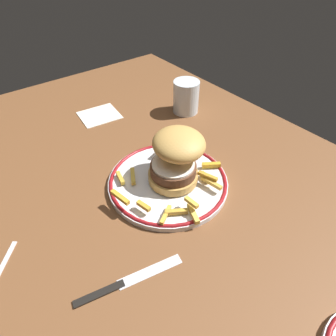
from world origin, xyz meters
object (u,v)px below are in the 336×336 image
(dinner_plate, at_px, (168,181))
(burger, at_px, (176,156))
(water_glass, at_px, (186,99))
(knife, at_px, (121,284))
(napkin, at_px, (99,115))

(dinner_plate, distance_m, burger, 0.06)
(water_glass, relative_size, knife, 0.52)
(dinner_plate, relative_size, burger, 1.97)
(knife, xyz_separation_m, napkin, (-0.48, 0.21, -0.00))
(water_glass, xyz_separation_m, knife, (0.34, -0.43, -0.04))
(dinner_plate, relative_size, knife, 1.43)
(knife, bearing_deg, water_glass, 128.78)
(knife, bearing_deg, burger, 120.78)
(dinner_plate, xyz_separation_m, napkin, (-0.35, 0.02, -0.01))
(dinner_plate, bearing_deg, water_glass, 132.48)
(napkin, bearing_deg, dinner_plate, -2.62)
(knife, height_order, napkin, knife)
(water_glass, height_order, knife, water_glass)
(dinner_plate, bearing_deg, knife, -56.10)
(dinner_plate, xyz_separation_m, knife, (0.13, -0.20, -0.01))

